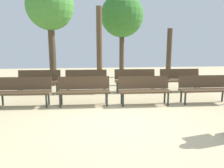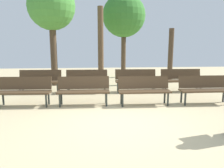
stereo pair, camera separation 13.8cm
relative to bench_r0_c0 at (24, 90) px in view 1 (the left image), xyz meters
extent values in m
plane|color=#CCB789|center=(2.72, -1.69, -0.50)|extent=(24.00, 24.00, 0.00)
cube|color=#4C3823|center=(0.00, -0.08, -0.07)|extent=(1.61, 0.50, 0.05)
cube|color=#4C3823|center=(0.00, 0.12, 0.17)|extent=(1.60, 0.18, 0.40)
cylinder|color=#2D332D|center=(0.69, -0.26, -0.30)|extent=(0.06, 0.06, 0.40)
cylinder|color=#2D332D|center=(-0.70, 0.11, -0.30)|extent=(0.06, 0.06, 0.40)
cylinder|color=#2D332D|center=(0.70, 0.06, -0.30)|extent=(0.06, 0.06, 0.40)
cube|color=#4C3823|center=(1.80, -0.14, -0.07)|extent=(1.60, 0.45, 0.05)
cube|color=#4C3823|center=(1.80, 0.06, 0.17)|extent=(1.60, 0.13, 0.40)
cylinder|color=#2D332D|center=(1.10, -0.29, -0.30)|extent=(0.06, 0.06, 0.40)
cylinder|color=#2D332D|center=(2.50, -0.30, -0.30)|extent=(0.06, 0.06, 0.40)
cylinder|color=#2D332D|center=(1.10, 0.03, -0.30)|extent=(0.06, 0.06, 0.40)
cylinder|color=#2D332D|center=(2.50, 0.02, -0.30)|extent=(0.06, 0.06, 0.40)
cube|color=#4C3823|center=(3.68, -0.24, -0.07)|extent=(1.60, 0.45, 0.05)
cube|color=#4C3823|center=(3.68, -0.04, 0.17)|extent=(1.60, 0.13, 0.40)
cylinder|color=#2D332D|center=(2.98, -0.40, -0.30)|extent=(0.06, 0.06, 0.40)
cylinder|color=#2D332D|center=(4.38, -0.41, -0.30)|extent=(0.06, 0.06, 0.40)
cylinder|color=#2D332D|center=(2.98, -0.08, -0.30)|extent=(0.06, 0.06, 0.40)
cylinder|color=#2D332D|center=(4.38, -0.09, -0.30)|extent=(0.06, 0.06, 0.40)
cube|color=#4C3823|center=(5.62, -0.26, -0.07)|extent=(1.61, 0.47, 0.05)
cube|color=#4C3823|center=(5.63, -0.06, 0.17)|extent=(1.60, 0.15, 0.40)
cylinder|color=#2D332D|center=(4.92, -0.41, -0.30)|extent=(0.06, 0.06, 0.40)
cylinder|color=#2D332D|center=(4.93, -0.09, -0.30)|extent=(0.06, 0.06, 0.40)
cylinder|color=#2D332D|center=(6.32, -0.12, -0.30)|extent=(0.06, 0.06, 0.40)
cube|color=#4C3823|center=(0.05, 1.70, -0.07)|extent=(1.61, 0.48, 0.05)
cube|color=#4C3823|center=(0.05, 1.90, 0.17)|extent=(1.60, 0.16, 0.40)
cylinder|color=#2D332D|center=(-0.66, 1.56, -0.30)|extent=(0.06, 0.06, 0.40)
cylinder|color=#2D332D|center=(0.74, 1.52, -0.30)|extent=(0.06, 0.06, 0.40)
cylinder|color=#2D332D|center=(-0.65, 1.88, -0.30)|extent=(0.06, 0.06, 0.40)
cylinder|color=#2D332D|center=(0.75, 1.84, -0.30)|extent=(0.06, 0.06, 0.40)
cube|color=#4C3823|center=(1.84, 1.62, -0.07)|extent=(1.61, 0.48, 0.05)
cube|color=#4C3823|center=(1.85, 1.82, 0.17)|extent=(1.60, 0.17, 0.40)
cylinder|color=#2D332D|center=(1.14, 1.48, -0.30)|extent=(0.06, 0.06, 0.40)
cylinder|color=#2D332D|center=(2.54, 1.44, -0.30)|extent=(0.06, 0.06, 0.40)
cylinder|color=#2D332D|center=(1.14, 1.80, -0.30)|extent=(0.06, 0.06, 0.40)
cylinder|color=#2D332D|center=(2.54, 1.76, -0.30)|extent=(0.06, 0.06, 0.40)
cube|color=#4C3823|center=(3.76, 1.60, -0.07)|extent=(1.62, 0.52, 0.05)
cube|color=#4C3823|center=(3.77, 1.80, 0.17)|extent=(1.60, 0.20, 0.40)
cylinder|color=#2D332D|center=(3.05, 1.47, -0.30)|extent=(0.06, 0.06, 0.40)
cylinder|color=#2D332D|center=(4.45, 1.40, -0.30)|extent=(0.06, 0.06, 0.40)
cylinder|color=#2D332D|center=(3.06, 1.79, -0.30)|extent=(0.06, 0.06, 0.40)
cylinder|color=#2D332D|center=(4.46, 1.72, -0.30)|extent=(0.06, 0.06, 0.40)
cube|color=#4C3823|center=(5.59, 1.54, -0.07)|extent=(1.61, 0.47, 0.05)
cube|color=#4C3823|center=(5.59, 1.74, 0.17)|extent=(1.60, 0.15, 0.40)
cylinder|color=#2D332D|center=(4.89, 1.40, -0.30)|extent=(0.06, 0.06, 0.40)
cylinder|color=#2D332D|center=(6.29, 1.37, -0.30)|extent=(0.06, 0.06, 0.40)
cylinder|color=#2D332D|center=(4.89, 1.72, -0.30)|extent=(0.06, 0.06, 0.40)
cylinder|color=#2D332D|center=(6.29, 1.69, -0.30)|extent=(0.06, 0.06, 0.40)
cylinder|color=#4C3A28|center=(0.34, 3.32, 0.92)|extent=(0.29, 0.29, 2.85)
sphere|color=#478E38|center=(0.34, 3.32, 2.96)|extent=(2.04, 2.04, 2.04)
cylinder|color=brown|center=(2.46, 3.84, 1.28)|extent=(0.27, 0.27, 3.57)
cylinder|color=#4C3A28|center=(3.77, 5.48, 0.83)|extent=(0.26, 0.26, 2.66)
sphere|color=#387A2D|center=(3.77, 5.48, 2.85)|extent=(2.32, 2.32, 2.32)
cylinder|color=#4C3A28|center=(5.80, 3.60, 0.79)|extent=(0.24, 0.24, 2.58)
camera|label=1|loc=(2.00, -6.77, 1.40)|focal=35.35mm
camera|label=2|loc=(2.14, -6.78, 1.40)|focal=35.35mm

